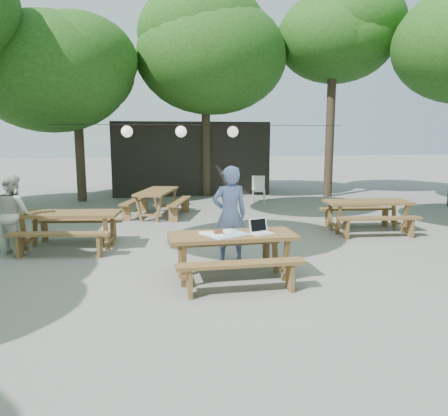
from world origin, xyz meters
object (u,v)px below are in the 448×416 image
picnic_table_nw (70,230)px  woman (230,215)px  second_person (14,214)px  main_picnic_table (232,256)px  plastic_chair (258,195)px

picnic_table_nw → woman: (3.01, -1.58, 0.49)m
second_person → main_picnic_table: bearing=-164.8°
main_picnic_table → plastic_chair: bearing=72.0°
picnic_table_nw → plastic_chair: size_ratio=2.34×
main_picnic_table → plastic_chair: (2.57, 7.90, -0.13)m
picnic_table_nw → second_person: bearing=-164.3°
main_picnic_table → second_person: bearing=148.2°
picnic_table_nw → woman: 3.43m
plastic_chair → second_person: bearing=-127.2°
picnic_table_nw → plastic_chair: (5.43, 5.38, -0.13)m
main_picnic_table → woman: bearing=81.0°
main_picnic_table → second_person: (-3.86, 2.39, 0.39)m
second_person → plastic_chair: 8.49m
second_person → plastic_chair: (6.43, 5.51, -0.52)m
picnic_table_nw → woman: woman is taller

